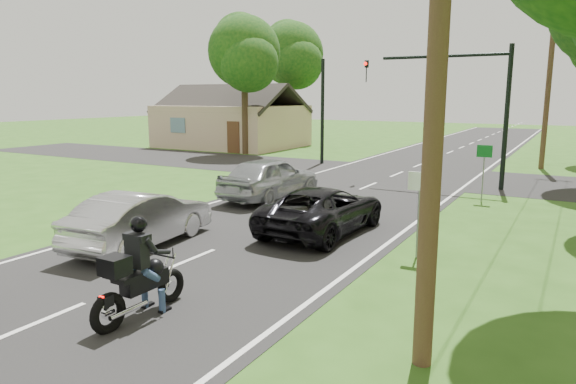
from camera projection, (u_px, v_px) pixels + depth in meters
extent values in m
plane|color=#2A5016|center=(188.00, 261.00, 12.34)|extent=(140.00, 140.00, 0.00)
cube|color=black|center=(350.00, 193.00, 20.88)|extent=(8.00, 100.00, 0.01)
cube|color=black|center=(397.00, 174.00, 26.00)|extent=(60.00, 7.00, 0.01)
torus|color=black|center=(171.00, 286.00, 9.83)|extent=(0.15, 0.66, 0.66)
torus|color=black|center=(108.00, 313.00, 8.57)|extent=(0.17, 0.72, 0.72)
cube|color=black|center=(145.00, 281.00, 9.22)|extent=(0.30, 0.95, 0.30)
sphere|color=black|center=(155.00, 268.00, 9.40)|extent=(0.34, 0.34, 0.34)
cube|color=black|center=(129.00, 277.00, 8.90)|extent=(0.35, 0.55, 0.10)
cube|color=#FF0C07|center=(102.00, 298.00, 8.42)|extent=(0.10, 0.03, 0.05)
cylinder|color=silver|center=(129.00, 310.00, 8.74)|extent=(0.10, 0.80, 0.09)
cylinder|color=black|center=(162.00, 255.00, 9.54)|extent=(0.62, 0.05, 0.04)
cube|color=black|center=(115.00, 266.00, 8.59)|extent=(0.44, 0.41, 0.32)
cube|color=black|center=(137.00, 251.00, 8.99)|extent=(0.40, 0.23, 0.60)
sphere|color=black|center=(138.00, 224.00, 8.96)|extent=(0.30, 0.30, 0.30)
cylinder|color=navy|center=(145.00, 296.00, 9.56)|extent=(0.12, 0.12, 0.45)
cylinder|color=navy|center=(162.00, 301.00, 9.34)|extent=(0.12, 0.12, 0.45)
imported|color=black|center=(323.00, 209.00, 14.82)|extent=(2.35, 4.86, 1.34)
imported|color=#B9B9BE|center=(141.00, 219.00, 13.47)|extent=(1.95, 4.53, 1.45)
imported|color=#9EA2A6|center=(270.00, 177.00, 19.72)|extent=(2.20, 4.89, 1.63)
cylinder|color=black|center=(506.00, 118.00, 21.21)|extent=(0.20, 0.20, 6.00)
cylinder|color=black|center=(444.00, 56.00, 22.05)|extent=(5.40, 0.14, 0.14)
imported|color=black|center=(431.00, 70.00, 22.39)|extent=(0.16, 0.36, 1.00)
imported|color=black|center=(367.00, 71.00, 23.85)|extent=(0.16, 0.36, 1.00)
sphere|color=#FF0C07|center=(431.00, 62.00, 22.18)|extent=(0.16, 0.16, 0.16)
sphere|color=#FF0C07|center=(365.00, 64.00, 23.64)|extent=(0.16, 0.16, 0.16)
cylinder|color=black|center=(322.00, 112.00, 29.69)|extent=(0.20, 0.20, 6.00)
cylinder|color=brown|center=(440.00, 11.00, 6.70)|extent=(0.28, 0.28, 10.00)
cylinder|color=brown|center=(549.00, 75.00, 27.19)|extent=(0.28, 0.28, 10.00)
cylinder|color=slate|center=(418.00, 218.00, 12.43)|extent=(0.05, 0.05, 2.00)
cube|color=silver|center=(420.00, 181.00, 12.24)|extent=(0.55, 0.04, 0.45)
cylinder|color=slate|center=(483.00, 175.00, 19.16)|extent=(0.05, 0.05, 2.00)
cube|color=#0C591E|center=(485.00, 151.00, 18.97)|extent=(0.55, 0.04, 0.45)
cylinder|color=#332316|center=(245.00, 109.00, 34.70)|extent=(0.44, 0.44, 6.16)
sphere|color=#0F3811|center=(244.00, 52.00, 34.01)|extent=(4.80, 4.80, 4.80)
sphere|color=#0F3811|center=(249.00, 63.00, 33.22)|extent=(3.84, 3.84, 3.84)
cylinder|color=#332316|center=(291.00, 103.00, 44.16)|extent=(0.44, 0.44, 6.72)
sphere|color=#0F3811|center=(292.00, 54.00, 43.41)|extent=(5.40, 5.40, 5.40)
sphere|color=#0F3811|center=(297.00, 63.00, 42.51)|extent=(4.32, 4.32, 4.32)
cube|color=tan|center=(232.00, 126.00, 40.33)|extent=(10.00, 8.00, 3.20)
cube|color=black|center=(216.00, 99.00, 38.24)|extent=(10.20, 4.00, 2.29)
cube|color=black|center=(246.00, 99.00, 41.65)|extent=(10.20, 4.00, 2.29)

